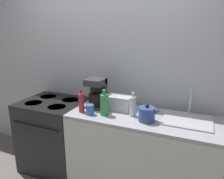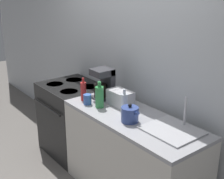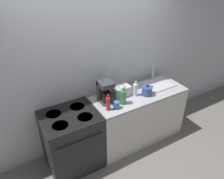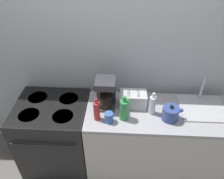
{
  "view_description": "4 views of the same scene",
  "coord_description": "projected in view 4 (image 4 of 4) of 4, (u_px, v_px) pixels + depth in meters",
  "views": [
    {
      "loc": [
        1.1,
        -1.74,
        1.81
      ],
      "look_at": [
        0.17,
        0.39,
        1.14
      ],
      "focal_mm": 35.0,
      "sensor_mm": 36.0,
      "label": 1
    },
    {
      "loc": [
        2.58,
        -1.52,
        2.16
      ],
      "look_at": [
        0.2,
        0.33,
        1.09
      ],
      "focal_mm": 50.0,
      "sensor_mm": 36.0,
      "label": 2
    },
    {
      "loc": [
        -1.31,
        -2.0,
        2.75
      ],
      "look_at": [
        0.08,
        0.37,
        1.1
      ],
      "focal_mm": 35.0,
      "sensor_mm": 36.0,
      "label": 3
    },
    {
      "loc": [
        0.14,
        -1.36,
        2.46
      ],
      "look_at": [
        0.04,
        0.35,
        1.15
      ],
      "focal_mm": 35.0,
      "sensor_mm": 36.0,
      "label": 4
    }
  ],
  "objects": [
    {
      "name": "bottle_red",
      "position": [
        97.0,
        111.0,
        2.09
      ],
      "size": [
        0.06,
        0.06,
        0.25
      ],
      "color": "#B72828",
      "rests_on": "counter_block"
    },
    {
      "name": "bottle_green",
      "position": [
        124.0,
        110.0,
        2.1
      ],
      "size": [
        0.09,
        0.09,
        0.27
      ],
      "color": "#338C47",
      "rests_on": "counter_block"
    },
    {
      "name": "coffee_maker",
      "position": [
        106.0,
        92.0,
        2.22
      ],
      "size": [
        0.2,
        0.21,
        0.33
      ],
      "color": "#333338",
      "rests_on": "counter_block"
    },
    {
      "name": "bottle_clear",
      "position": [
        152.0,
        105.0,
        2.16
      ],
      "size": [
        0.07,
        0.07,
        0.25
      ],
      "color": "silver",
      "rests_on": "counter_block"
    },
    {
      "name": "kettle",
      "position": [
        171.0,
        113.0,
        2.12
      ],
      "size": [
        0.2,
        0.16,
        0.18
      ],
      "color": "#33478C",
      "rests_on": "counter_block"
    },
    {
      "name": "stove",
      "position": [
        56.0,
        134.0,
        2.58
      ],
      "size": [
        0.77,
        0.7,
        0.92
      ],
      "color": "black",
      "rests_on": "ground_plane"
    },
    {
      "name": "counter_block",
      "position": [
        156.0,
        141.0,
        2.52
      ],
      "size": [
        1.55,
        0.62,
        0.92
      ],
      "color": "silver",
      "rests_on": "ground_plane"
    },
    {
      "name": "cup_blue",
      "position": [
        109.0,
        117.0,
        2.1
      ],
      "size": [
        0.08,
        0.08,
        0.11
      ],
      "color": "#3860B2",
      "rests_on": "counter_block"
    },
    {
      "name": "sink_tray",
      "position": [
        203.0,
        107.0,
        2.27
      ],
      "size": [
        0.47,
        0.4,
        0.28
      ],
      "color": "#B7B7BC",
      "rests_on": "counter_block"
    },
    {
      "name": "toaster",
      "position": [
        133.0,
        99.0,
        2.27
      ],
      "size": [
        0.28,
        0.17,
        0.16
      ],
      "color": "#BCBCC1",
      "rests_on": "counter_block"
    },
    {
      "name": "wall_back",
      "position": [
        110.0,
        58.0,
        2.36
      ],
      "size": [
        8.0,
        0.05,
        2.6
      ],
      "color": "silver",
      "rests_on": "ground_plane"
    }
  ]
}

